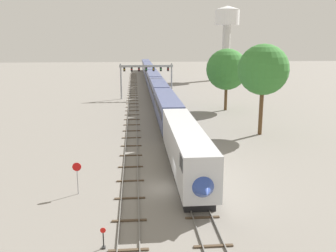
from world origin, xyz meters
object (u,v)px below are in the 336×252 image
(switch_stand, at_px, (103,241))
(trackside_tree_mid, at_px, (227,69))
(passenger_train, at_px, (153,81))
(water_tower, at_px, (227,24))
(signal_gantry, at_px, (146,73))
(trackside_tree_left, at_px, (263,70))
(stop_sign, at_px, (77,174))

(switch_stand, distance_m, trackside_tree_mid, 51.26)
(passenger_train, relative_size, water_tower, 6.02)
(water_tower, bearing_deg, signal_gantry, -124.81)
(water_tower, bearing_deg, trackside_tree_left, -99.97)
(trackside_tree_mid, bearing_deg, stop_sign, -120.48)
(water_tower, bearing_deg, switch_stand, -107.76)
(trackside_tree_left, height_order, trackside_tree_mid, trackside_tree_left)
(water_tower, height_order, switch_stand, water_tower)
(signal_gantry, bearing_deg, stop_sign, -98.23)
(water_tower, height_order, stop_sign, water_tower)
(passenger_train, xyz_separation_m, trackside_tree_mid, (12.32, -28.98, 5.13))
(switch_stand, height_order, trackside_tree_mid, trackside_tree_mid)
(trackside_tree_mid, bearing_deg, water_tower, 76.42)
(trackside_tree_left, bearing_deg, passenger_train, 104.86)
(water_tower, xyz_separation_m, trackside_tree_mid, (-13.56, -56.11, -10.49))
(passenger_train, xyz_separation_m, stop_sign, (-10.00, -66.91, -0.74))
(switch_stand, relative_size, trackside_tree_mid, 0.13)
(signal_gantry, bearing_deg, trackside_tree_mid, -47.03)
(signal_gantry, xyz_separation_m, trackside_tree_mid, (14.57, -15.64, 1.82))
(signal_gantry, xyz_separation_m, switch_stand, (-4.85, -62.52, -5.40))
(water_tower, distance_m, trackside_tree_mid, 58.67)
(signal_gantry, distance_m, trackside_tree_mid, 21.46)
(passenger_train, relative_size, trackside_tree_mid, 12.51)
(stop_sign, distance_m, trackside_tree_mid, 44.40)
(passenger_train, relative_size, signal_gantry, 11.99)
(switch_stand, relative_size, trackside_tree_left, 0.12)
(stop_sign, relative_size, trackside_tree_left, 0.23)
(trackside_tree_mid, bearing_deg, passenger_train, 113.04)
(signal_gantry, distance_m, stop_sign, 54.29)
(switch_stand, xyz_separation_m, trackside_tree_mid, (19.42, 46.88, 7.22))
(passenger_train, height_order, water_tower, water_tower)
(water_tower, relative_size, trackside_tree_left, 1.90)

